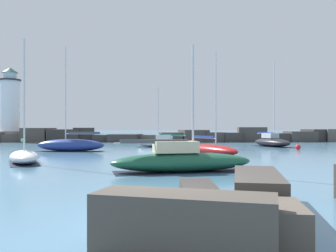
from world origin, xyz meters
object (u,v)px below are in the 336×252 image
Objects in this scene: sailboat_moored_4 at (24,156)px; sailboat_moored_5 at (212,149)px; sailboat_moored_2 at (182,161)px; lighthouse at (10,110)px; sailboat_moored_6 at (162,143)px; mooring_buoy_orange_near at (298,147)px; sailboat_moored_1 at (71,145)px; sailboat_moored_0 at (272,142)px.

sailboat_moored_4 is 15.88m from sailboat_moored_5.
sailboat_moored_4 is at bearing 154.17° from sailboat_moored_2.
sailboat_moored_4 is at bearing -67.08° from lighthouse.
sailboat_moored_6 is 9.47× the size of mooring_buoy_orange_near.
sailboat_moored_5 reaches higher than mooring_buoy_orange_near.
lighthouse is 44.36m from sailboat_moored_5.
sailboat_moored_5 is at bearing 74.42° from sailboat_moored_2.
sailboat_moored_2 is at bearing -59.72° from sailboat_moored_1.
lighthouse is 31.46m from sailboat_moored_1.
sailboat_moored_0 is 1.32× the size of sailboat_moored_2.
sailboat_moored_4 is 1.14× the size of sailboat_moored_6.
sailboat_moored_4 is (16.48, -38.99, -5.01)m from lighthouse.
sailboat_moored_1 reaches higher than sailboat_moored_6.
lighthouse is 32.36m from sailboat_moored_6.
sailboat_moored_2 is (10.46, -17.91, -0.05)m from sailboat_moored_1.
sailboat_moored_0 is at bearing 42.26° from sailboat_moored_4.
sailboat_moored_2 is 0.98× the size of sailboat_moored_4.
sailboat_moored_0 is at bearing 98.89° from mooring_buoy_orange_near.
sailboat_moored_2 is 12.89m from sailboat_moored_5.
sailboat_moored_6 is (-4.43, 13.36, 0.04)m from sailboat_moored_5.
sailboat_moored_0 is 1.29× the size of sailboat_moored_4.
sailboat_moored_2 is at bearing -124.86° from mooring_buoy_orange_near.
sailboat_moored_5 is at bearing -143.61° from mooring_buoy_orange_near.
sailboat_moored_4 is 0.94× the size of sailboat_moored_5.
sailboat_moored_2 is 10.53× the size of mooring_buoy_orange_near.
sailboat_moored_5 reaches higher than sailboat_moored_4.
sailboat_moored_2 is 0.92× the size of sailboat_moored_5.
sailboat_moored_2 is at bearing -105.58° from sailboat_moored_5.
sailboat_moored_5 is at bearing -123.95° from sailboat_moored_0.
sailboat_moored_4 is (-0.20, -12.76, -0.18)m from sailboat_moored_1.
sailboat_moored_2 is 24.72m from mooring_buoy_orange_near.
lighthouse is at bearing 144.94° from sailboat_moored_6.
sailboat_moored_0 is 14.11m from sailboat_moored_6.
sailboat_moored_0 is 1.21× the size of sailboat_moored_5.
sailboat_moored_0 is at bearing 3.96° from sailboat_moored_6.
sailboat_moored_6 is at bearing 108.33° from sailboat_moored_5.
sailboat_moored_5 reaches higher than sailboat_moored_2.
sailboat_moored_0 reaches higher than sailboat_moored_5.
lighthouse is 1.18× the size of sailboat_moored_1.
lighthouse is 1.50× the size of sailboat_moored_4.
lighthouse reaches higher than sailboat_moored_6.
sailboat_moored_0 reaches higher than sailboat_moored_1.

